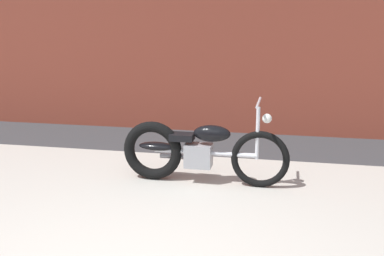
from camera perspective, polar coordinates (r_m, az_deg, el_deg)
sidewalk_slab at (r=4.89m, az=-3.24°, el=-9.54°), size 36.00×3.50×0.01m
motorcycle_black at (r=5.37m, az=0.02°, el=-2.86°), size 2.01×0.58×1.03m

